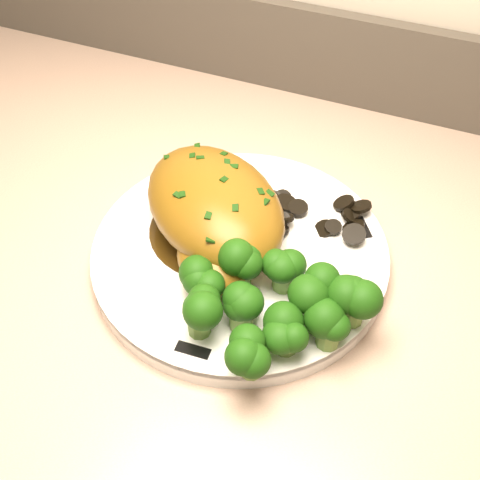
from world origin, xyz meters
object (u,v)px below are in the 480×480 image
at_px(plate, 240,253).
at_px(chicken_breast, 214,211).
at_px(counter, 41,359).
at_px(broccoli_florets, 271,303).

height_order(plate, chicken_breast, chicken_breast).
bearing_deg(counter, chicken_breast, -0.23).
relative_size(counter, chicken_breast, 9.16).
height_order(plate, broccoli_florets, broccoli_florets).
xyz_separation_m(counter, chicken_breast, (0.34, -0.00, 0.48)).
bearing_deg(broccoli_florets, plate, 128.85).
xyz_separation_m(plate, chicken_breast, (-0.03, 0.01, 0.04)).
height_order(counter, broccoli_florets, counter).
bearing_deg(plate, chicken_breast, 169.60).
bearing_deg(chicken_breast, counter, -141.18).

